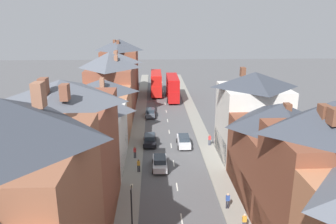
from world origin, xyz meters
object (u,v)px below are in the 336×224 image
(double_decker_bus_mid_street, at_px, (156,83))
(car_near_blue, at_px, (184,141))
(pedestrian_far_right, at_px, (210,139))
(pedestrian_far_left, at_px, (135,152))
(car_parked_left_a, at_px, (150,112))
(pedestrian_mid_left, at_px, (228,200))
(car_near_silver, at_px, (150,139))
(car_parked_right_a, at_px, (160,162))
(pedestrian_mid_right, at_px, (139,165))
(pedestrian_near_right, at_px, (244,221))
(street_lamp, at_px, (132,215))
(double_decker_bus_lead, at_px, (173,87))

(double_decker_bus_mid_street, bearing_deg, car_near_blue, -83.80)
(pedestrian_far_right, bearing_deg, pedestrian_far_left, -159.30)
(car_parked_left_a, distance_m, pedestrian_mid_left, 32.16)
(car_near_silver, xyz_separation_m, car_parked_right_a, (1.30, -7.94, 0.00))
(pedestrian_mid_left, distance_m, pedestrian_far_left, 15.55)
(car_near_blue, height_order, pedestrian_far_left, pedestrian_far_left)
(car_near_blue, distance_m, car_parked_left_a, 15.61)
(car_near_blue, distance_m, pedestrian_mid_left, 16.65)
(double_decker_bus_mid_street, xyz_separation_m, pedestrian_mid_right, (-2.54, -41.39, -1.78))
(pedestrian_near_right, relative_size, street_lamp, 0.29)
(pedestrian_near_right, relative_size, pedestrian_mid_right, 1.00)
(pedestrian_mid_right, height_order, pedestrian_far_left, same)
(double_decker_bus_mid_street, distance_m, car_parked_right_a, 40.40)
(car_parked_left_a, distance_m, pedestrian_far_right, 17.31)
(car_near_silver, relative_size, street_lamp, 0.80)
(street_lamp, bearing_deg, pedestrian_mid_right, 90.42)
(double_decker_bus_lead, height_order, car_near_silver, double_decker_bus_lead)
(double_decker_bus_lead, bearing_deg, double_decker_bus_mid_street, 123.49)
(double_decker_bus_mid_street, distance_m, pedestrian_far_left, 37.54)
(pedestrian_mid_left, bearing_deg, car_parked_right_a, 124.50)
(pedestrian_far_left, relative_size, pedestrian_far_right, 1.00)
(car_parked_left_a, distance_m, pedestrian_mid_right, 23.05)
(pedestrian_far_right, bearing_deg, pedestrian_mid_right, -140.96)
(double_decker_bus_lead, height_order, street_lamp, street_lamp)
(car_near_silver, bearing_deg, pedestrian_far_left, -111.11)
(pedestrian_mid_left, height_order, pedestrian_far_right, same)
(car_near_blue, bearing_deg, car_near_silver, 170.86)
(double_decker_bus_mid_street, distance_m, pedestrian_far_right, 34.22)
(double_decker_bus_mid_street, distance_m, car_near_silver, 32.50)
(double_decker_bus_mid_street, height_order, pedestrian_far_left, double_decker_bus_mid_street)
(double_decker_bus_lead, bearing_deg, pedestrian_near_right, -85.83)
(car_near_silver, bearing_deg, car_parked_left_a, 90.00)
(pedestrian_mid_right, distance_m, street_lamp, 13.77)
(double_decker_bus_lead, bearing_deg, car_parked_left_a, -110.70)
(pedestrian_mid_left, bearing_deg, pedestrian_mid_right, 137.33)
(street_lamp, bearing_deg, car_parked_right_a, 80.50)
(car_near_silver, xyz_separation_m, pedestrian_far_right, (8.64, -0.97, 0.22))
(pedestrian_mid_right, relative_size, pedestrian_far_left, 1.00)
(double_decker_bus_mid_street, xyz_separation_m, car_near_silver, (-1.29, -32.41, -2.00))
(car_near_blue, xyz_separation_m, pedestrian_far_left, (-6.81, -4.17, 0.20))
(pedestrian_mid_right, bearing_deg, pedestrian_far_right, 39.04)
(pedestrian_mid_left, height_order, pedestrian_mid_right, same)
(pedestrian_mid_left, xyz_separation_m, street_lamp, (-8.82, -5.36, 2.21))
(car_near_blue, height_order, street_lamp, street_lamp)
(car_near_blue, xyz_separation_m, pedestrian_near_right, (3.46, -19.83, 0.20))
(pedestrian_far_right, bearing_deg, pedestrian_near_right, -90.81)
(double_decker_bus_mid_street, xyz_separation_m, pedestrian_mid_left, (6.38, -49.62, -1.78))
(car_parked_right_a, bearing_deg, pedestrian_far_left, 137.13)
(pedestrian_far_left, bearing_deg, pedestrian_mid_left, -51.97)
(double_decker_bus_lead, distance_m, car_parked_left_a, 13.98)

